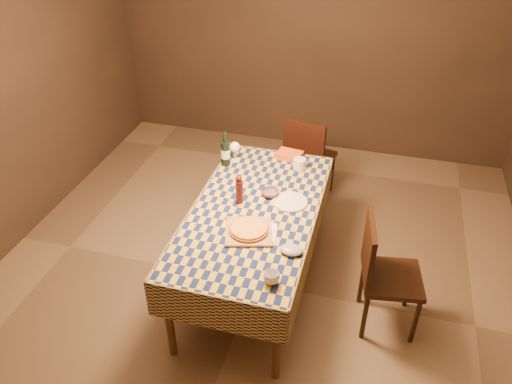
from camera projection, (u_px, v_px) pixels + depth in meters
room at (254, 142)px, 3.43m from camera, size 5.00×5.10×2.70m
dining_table at (254, 218)px, 3.81m from camera, size 0.94×1.84×0.77m
cutting_board at (249, 231)px, 3.53m from camera, size 0.40×0.40×0.02m
pizza at (249, 229)px, 3.52m from camera, size 0.37×0.37×0.03m
pepper_mill at (239, 190)px, 3.78m from camera, size 0.06×0.06×0.24m
bowl at (270, 193)px, 3.91m from camera, size 0.17×0.17×0.04m
wine_glass at (235, 148)px, 4.28m from camera, size 0.09×0.09×0.18m
wine_bottle at (225, 153)px, 4.23m from camera, size 0.10×0.10×0.31m
deli_tub at (300, 164)px, 4.22m from camera, size 0.14×0.14×0.09m
takeout_container at (290, 155)px, 4.38m from camera, size 0.23×0.18×0.05m
white_plate at (290, 202)px, 3.83m from camera, size 0.27×0.27×0.02m
tumbler at (272, 278)px, 3.11m from camera, size 0.13×0.13×0.08m
flour_patch at (258, 231)px, 3.55m from camera, size 0.30×0.25×0.00m
flour_bag at (291, 250)px, 3.35m from camera, size 0.19×0.17×0.05m
chair_far at (308, 155)px, 4.92m from camera, size 0.51×0.51×0.93m
chair_right at (382, 270)px, 3.58m from camera, size 0.49×0.48×0.93m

